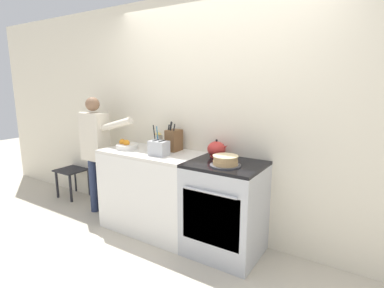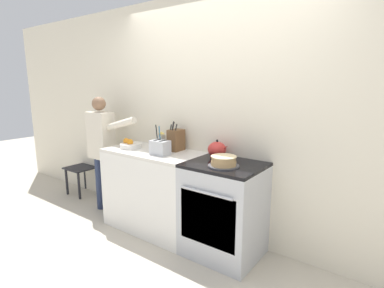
{
  "view_description": "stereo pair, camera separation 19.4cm",
  "coord_description": "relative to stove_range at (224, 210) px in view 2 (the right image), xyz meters",
  "views": [
    {
      "loc": [
        1.49,
        -2.19,
        1.68
      ],
      "look_at": [
        -0.08,
        0.27,
        1.08
      ],
      "focal_mm": 28.0,
      "sensor_mm": 36.0,
      "label": 1
    },
    {
      "loc": [
        1.65,
        -2.08,
        1.68
      ],
      "look_at": [
        -0.08,
        0.27,
        1.08
      ],
      "focal_mm": 28.0,
      "sensor_mm": 36.0,
      "label": 2
    }
  ],
  "objects": [
    {
      "name": "layer_cake",
      "position": [
        0.04,
        -0.09,
        0.51
      ],
      "size": [
        0.29,
        0.29,
        0.1
      ],
      "color": "#4C4C51",
      "rests_on": "stove_range"
    },
    {
      "name": "dining_chair",
      "position": [
        -2.59,
        0.24,
        0.01
      ],
      "size": [
        0.4,
        0.4,
        0.83
      ],
      "rotation": [
        0.0,
        0.0,
        0.17
      ],
      "color": "#232328",
      "rests_on": "ground_plane"
    },
    {
      "name": "ground_plane",
      "position": [
        -0.29,
        -0.3,
        -0.46
      ],
      "size": [
        16.0,
        16.0,
        0.0
      ],
      "primitive_type": "plane",
      "color": "beige"
    },
    {
      "name": "milk_carton",
      "position": [
        -0.95,
        0.16,
        0.56
      ],
      "size": [
        0.07,
        0.07,
        0.2
      ],
      "color": "white",
      "rests_on": "counter_cabinet"
    },
    {
      "name": "toaster",
      "position": [
        -0.73,
        -0.09,
        0.54
      ],
      "size": [
        0.21,
        0.14,
        0.16
      ],
      "color": "#B7BABF",
      "rests_on": "counter_cabinet"
    },
    {
      "name": "knife_block",
      "position": [
        -0.73,
        0.16,
        0.58
      ],
      "size": [
        0.13,
        0.18,
        0.33
      ],
      "color": "brown",
      "rests_on": "counter_cabinet"
    },
    {
      "name": "tea_kettle",
      "position": [
        -0.19,
        0.17,
        0.54
      ],
      "size": [
        0.23,
        0.19,
        0.19
      ],
      "color": "red",
      "rests_on": "stove_range"
    },
    {
      "name": "counter_cabinet",
      "position": [
        -0.93,
        0.0,
        -0.0
      ],
      "size": [
        1.14,
        0.6,
        0.93
      ],
      "color": "white",
      "rests_on": "ground_plane"
    },
    {
      "name": "stove_range",
      "position": [
        0.0,
        0.0,
        0.0
      ],
      "size": [
        0.71,
        0.64,
        0.93
      ],
      "color": "#B7BABF",
      "rests_on": "ground_plane"
    },
    {
      "name": "fruit_bowl",
      "position": [
        -1.24,
        -0.05,
        0.5
      ],
      "size": [
        0.25,
        0.25,
        0.11
      ],
      "color": "silver",
      "rests_on": "counter_cabinet"
    },
    {
      "name": "wall_back",
      "position": [
        -0.29,
        0.33,
        0.84
      ],
      "size": [
        8.0,
        0.04,
        2.6
      ],
      "color": "silver",
      "rests_on": "ground_plane"
    },
    {
      "name": "utensil_crock",
      "position": [
        -0.89,
        0.05,
        0.53
      ],
      "size": [
        0.1,
        0.1,
        0.29
      ],
      "color": "#477084",
      "rests_on": "counter_cabinet"
    },
    {
      "name": "person_baker",
      "position": [
        -1.81,
        -0.03,
        0.43
      ],
      "size": [
        0.89,
        0.2,
        1.51
      ],
      "rotation": [
        0.0,
        0.0,
        0.12
      ],
      "color": "#283351",
      "rests_on": "ground_plane"
    }
  ]
}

